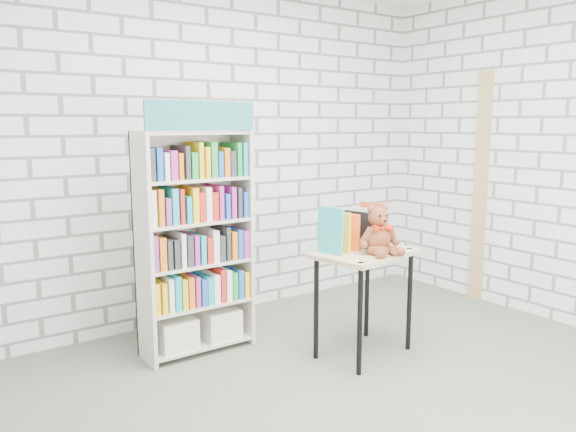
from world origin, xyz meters
TOP-DOWN VIEW (x-y plane):
  - ground at (0.00, 0.00)m, footprint 4.50×4.50m
  - room_shell at (0.00, 0.00)m, footprint 4.52×4.02m
  - bookshelf at (-0.47, 1.36)m, footprint 0.79×0.31m
  - display_table at (0.47, 0.61)m, footprint 0.78×0.60m
  - table_books at (0.45, 0.72)m, footprint 0.52×0.30m
  - teddy_bear at (0.50, 0.51)m, footprint 0.30×0.29m
  - door_trim at (2.23, 0.95)m, footprint 0.05×0.12m

SIDE VIEW (x-z plane):
  - ground at x=0.00m, z-range 0.00..0.00m
  - display_table at x=0.47m, z-range 0.27..1.03m
  - bookshelf at x=-0.47m, z-range -0.08..1.70m
  - teddy_bear at x=0.50m, z-range 0.72..1.05m
  - table_books at x=0.45m, z-range 0.75..1.05m
  - door_trim at x=2.23m, z-range 0.00..2.10m
  - room_shell at x=0.00m, z-range 0.38..3.19m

